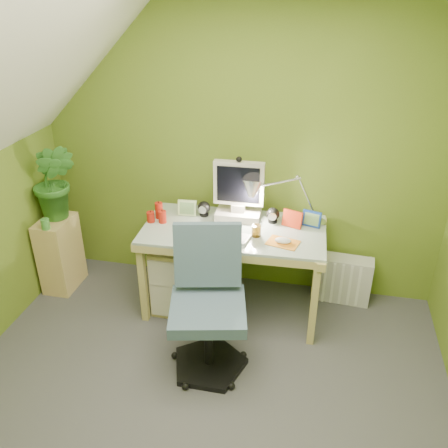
% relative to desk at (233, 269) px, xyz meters
% --- Properties ---
extents(floor, '(3.20, 3.20, 0.01)m').
position_rel_desk_xyz_m(floor, '(-0.04, -1.18, -0.37)').
color(floor, '#48484C').
rests_on(floor, ground).
extents(wall_back, '(3.20, 0.01, 2.40)m').
position_rel_desk_xyz_m(wall_back, '(-0.04, 0.42, 0.84)').
color(wall_back, olive).
rests_on(wall_back, floor).
extents(desk, '(1.38, 0.72, 0.72)m').
position_rel_desk_xyz_m(desk, '(0.00, 0.00, 0.00)').
color(desk, tan).
rests_on(desk, floor).
extents(monitor, '(0.39, 0.23, 0.53)m').
position_rel_desk_xyz_m(monitor, '(0.00, 0.18, 0.62)').
color(monitor, beige).
rests_on(monitor, desk).
extents(speaker_left, '(0.11, 0.11, 0.12)m').
position_rel_desk_xyz_m(speaker_left, '(-0.27, 0.16, 0.42)').
color(speaker_left, black).
rests_on(speaker_left, desk).
extents(speaker_right, '(0.11, 0.11, 0.12)m').
position_rel_desk_xyz_m(speaker_right, '(0.27, 0.16, 0.42)').
color(speaker_right, black).
rests_on(speaker_right, desk).
extents(keyboard, '(0.46, 0.21, 0.02)m').
position_rel_desk_xyz_m(keyboard, '(-0.08, -0.14, 0.37)').
color(keyboard, silver).
rests_on(keyboard, desk).
extents(mousepad, '(0.25, 0.20, 0.01)m').
position_rel_desk_xyz_m(mousepad, '(0.38, -0.14, 0.37)').
color(mousepad, orange).
rests_on(mousepad, desk).
extents(mouse, '(0.13, 0.09, 0.04)m').
position_rel_desk_xyz_m(mouse, '(0.38, -0.14, 0.38)').
color(mouse, silver).
rests_on(mouse, mousepad).
extents(amber_tumbler, '(0.07, 0.07, 0.09)m').
position_rel_desk_xyz_m(amber_tumbler, '(0.18, -0.08, 0.41)').
color(amber_tumbler, '#865A13').
rests_on(amber_tumbler, desk).
extents(candle_cluster, '(0.20, 0.18, 0.13)m').
position_rel_desk_xyz_m(candle_cluster, '(-0.60, 0.01, 0.43)').
color(candle_cluster, '#B11D0F').
rests_on(candle_cluster, desk).
extents(photo_frame_red, '(0.15, 0.07, 0.13)m').
position_rel_desk_xyz_m(photo_frame_red, '(0.42, 0.12, 0.43)').
color(photo_frame_red, red).
rests_on(photo_frame_red, desk).
extents(photo_frame_blue, '(0.14, 0.06, 0.12)m').
position_rel_desk_xyz_m(photo_frame_blue, '(0.56, 0.16, 0.42)').
color(photo_frame_blue, navy).
rests_on(photo_frame_blue, desk).
extents(photo_frame_green, '(0.15, 0.03, 0.12)m').
position_rel_desk_xyz_m(photo_frame_green, '(-0.40, 0.14, 0.42)').
color(photo_frame_green, '#C2E19A').
rests_on(photo_frame_green, desk).
extents(desk_lamp, '(0.58, 0.35, 0.58)m').
position_rel_desk_xyz_m(desk_lamp, '(0.45, 0.18, 0.65)').
color(desk_lamp, '#AAABAE').
rests_on(desk_lamp, desk).
extents(side_ledge, '(0.24, 0.36, 0.64)m').
position_rel_desk_xyz_m(side_ledge, '(-1.49, -0.01, -0.04)').
color(side_ledge, tan).
rests_on(side_ledge, floor).
extents(potted_plant, '(0.38, 0.32, 0.64)m').
position_rel_desk_xyz_m(potted_plant, '(-1.45, 0.04, 0.59)').
color(potted_plant, '#2F6B23').
rests_on(potted_plant, side_ledge).
extents(green_cup, '(0.08, 0.08, 0.08)m').
position_rel_desk_xyz_m(green_cup, '(-1.47, -0.16, 0.32)').
color(green_cup, '#48933D').
rests_on(green_cup, side_ledge).
extents(task_chair, '(0.66, 0.66, 1.00)m').
position_rel_desk_xyz_m(task_chair, '(-0.03, -0.69, 0.14)').
color(task_chair, '#42596D').
rests_on(task_chair, floor).
extents(radiator, '(0.40, 0.19, 0.39)m').
position_rel_desk_xyz_m(radiator, '(0.88, 0.29, -0.17)').
color(radiator, silver).
rests_on(radiator, floor).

